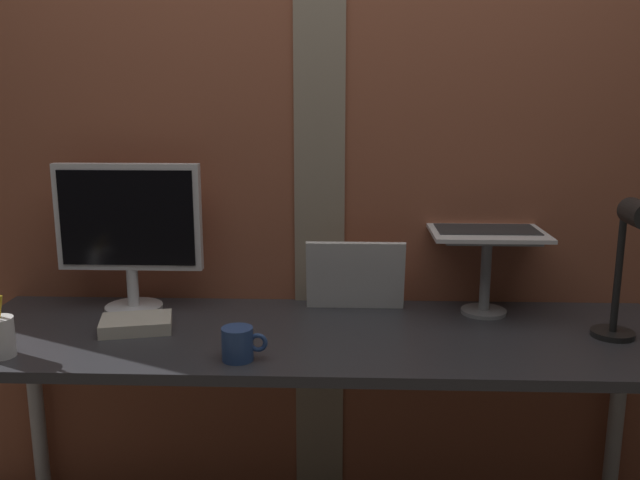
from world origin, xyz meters
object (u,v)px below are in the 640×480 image
object	(u,v)px
laptop	(484,210)
coffee_mug	(239,344)
monitor	(129,225)
desk_lamp	(628,254)
whiteboard_panel	(355,276)

from	to	relation	value
laptop	coffee_mug	world-z (taller)	laptop
monitor	coffee_mug	world-z (taller)	monitor
monitor	laptop	world-z (taller)	laptop
laptop	coffee_mug	bearing A→B (deg)	-146.22
laptop	coffee_mug	size ratio (longest dim) A/B	2.90
monitor	coffee_mug	distance (m)	0.61
laptop	desk_lamp	distance (m)	0.46
monitor	desk_lamp	xyz separation A→B (m)	(1.43, -0.24, -0.02)
whiteboard_panel	coffee_mug	bearing A→B (deg)	-125.67
desk_lamp	laptop	bearing A→B (deg)	135.95
whiteboard_panel	desk_lamp	bearing A→B (deg)	-20.14
laptop	whiteboard_panel	xyz separation A→B (m)	(-0.40, -0.05, -0.20)
coffee_mug	whiteboard_panel	bearing A→B (deg)	54.33
whiteboard_panel	desk_lamp	distance (m)	0.79
laptop	desk_lamp	size ratio (longest dim) A/B	0.85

